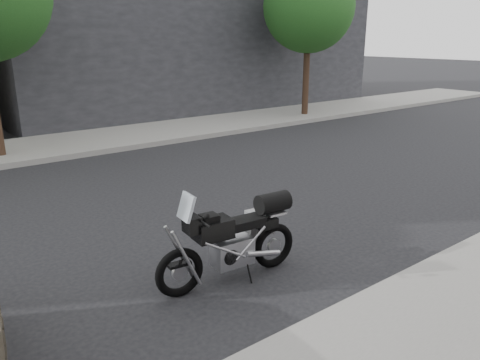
{
  "coord_description": "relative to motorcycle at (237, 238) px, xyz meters",
  "views": [
    {
      "loc": [
        4.24,
        7.05,
        3.08
      ],
      "look_at": [
        -0.06,
        1.45,
        0.9
      ],
      "focal_mm": 35.0,
      "sensor_mm": 36.0,
      "label": 1
    }
  ],
  "objects": [
    {
      "name": "ground",
      "position": [
        -0.86,
        -2.59,
        -0.56
      ],
      "size": [
        120.0,
        120.0,
        0.0
      ],
      "primitive_type": "plane",
      "color": "black",
      "rests_on": "ground"
    },
    {
      "name": "far_sidewalk",
      "position": [
        -0.86,
        -9.09,
        -0.49
      ],
      "size": [
        44.0,
        3.0,
        0.15
      ],
      "primitive_type": "cube",
      "color": "gray",
      "rests_on": "ground"
    },
    {
      "name": "far_building_dark",
      "position": [
        -7.86,
        -16.09,
        2.94
      ],
      "size": [
        16.0,
        11.0,
        7.0
      ],
      "color": "#25262A",
      "rests_on": "ground"
    },
    {
      "name": "street_tree_left",
      "position": [
        -9.86,
        -8.59,
        3.57
      ],
      "size": [
        3.4,
        3.4,
        5.7
      ],
      "color": "#392619",
      "rests_on": "far_sidewalk"
    },
    {
      "name": "motorcycle",
      "position": [
        0.0,
        0.0,
        0.0
      ],
      "size": [
        2.07,
        0.67,
        1.31
      ],
      "rotation": [
        0.0,
        0.0,
        -0.09
      ],
      "color": "black",
      "rests_on": "ground"
    }
  ]
}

